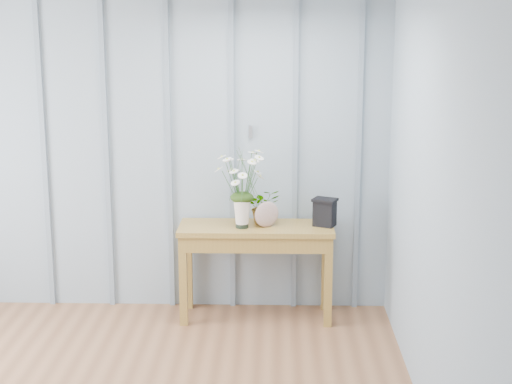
{
  "coord_description": "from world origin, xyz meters",
  "views": [
    {
      "loc": [
        1.1,
        -3.87,
        2.36
      ],
      "look_at": [
        0.95,
        1.94,
        1.03
      ],
      "focal_mm": 55.0,
      "sensor_mm": 36.0,
      "label": 1
    }
  ],
  "objects_px": {
    "sideboard": "(256,240)",
    "felt_disc_vessel": "(267,214)",
    "daisy_vase": "(242,179)",
    "carved_box": "(325,212)"
  },
  "relations": [
    {
      "from": "sideboard",
      "to": "daisy_vase",
      "type": "distance_m",
      "value": 0.51
    },
    {
      "from": "felt_disc_vessel",
      "to": "daisy_vase",
      "type": "bearing_deg",
      "value": 161.32
    },
    {
      "from": "daisy_vase",
      "to": "felt_disc_vessel",
      "type": "height_order",
      "value": "daisy_vase"
    },
    {
      "from": "felt_disc_vessel",
      "to": "carved_box",
      "type": "bearing_deg",
      "value": -20.36
    },
    {
      "from": "sideboard",
      "to": "daisy_vase",
      "type": "xyz_separation_m",
      "value": [
        -0.11,
        -0.06,
        0.5
      ]
    },
    {
      "from": "sideboard",
      "to": "carved_box",
      "type": "distance_m",
      "value": 0.58
    },
    {
      "from": "felt_disc_vessel",
      "to": "sideboard",
      "type": "bearing_deg",
      "value": 131.39
    },
    {
      "from": "sideboard",
      "to": "felt_disc_vessel",
      "type": "height_order",
      "value": "felt_disc_vessel"
    },
    {
      "from": "daisy_vase",
      "to": "felt_disc_vessel",
      "type": "xyz_separation_m",
      "value": [
        0.19,
        0.02,
        -0.28
      ]
    },
    {
      "from": "sideboard",
      "to": "daisy_vase",
      "type": "height_order",
      "value": "daisy_vase"
    }
  ]
}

